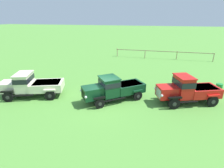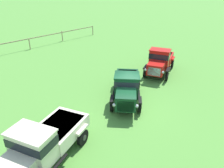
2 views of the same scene
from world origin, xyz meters
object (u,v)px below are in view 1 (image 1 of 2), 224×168
vintage_truck_second_in_line (113,88)px  vintage_truck_midrow_center (187,90)px  oil_drum_beside_row (219,88)px  vintage_truck_foreground_near (31,85)px

vintage_truck_second_in_line → vintage_truck_midrow_center: size_ratio=0.98×
vintage_truck_second_in_line → oil_drum_beside_row: size_ratio=5.79×
vintage_truck_second_in_line → oil_drum_beside_row: bearing=22.6°
vintage_truck_second_in_line → vintage_truck_midrow_center: vintage_truck_midrow_center is taller
vintage_truck_foreground_near → vintage_truck_midrow_center: (12.91, 1.92, 0.09)m
vintage_truck_midrow_center → oil_drum_beside_row: vintage_truck_midrow_center is taller
vintage_truck_foreground_near → oil_drum_beside_row: (16.11, 4.70, -0.62)m
vintage_truck_midrow_center → oil_drum_beside_row: (3.20, 2.78, -0.70)m
vintage_truck_foreground_near → vintage_truck_second_in_line: vintage_truck_foreground_near is taller
vintage_truck_second_in_line → vintage_truck_midrow_center: 5.89m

